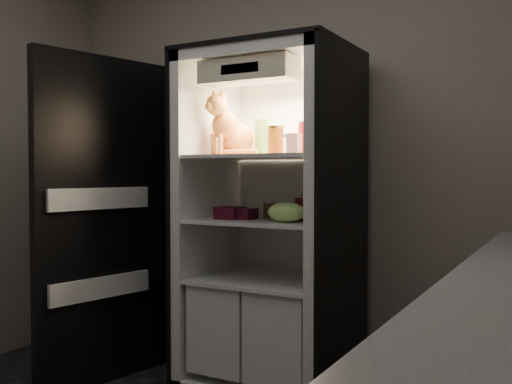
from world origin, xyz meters
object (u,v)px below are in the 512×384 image
berry_box_left (230,213)px  soda_can_c (301,209)px  parmesan_shaker (262,138)px  mayo_tub (285,145)px  grape_bag (287,212)px  condiment_jar (269,210)px  cream_carton (294,144)px  soda_can_b (311,207)px  tabby_cat (231,131)px  salsa_jar (276,140)px  berry_box_right (244,214)px  refrigerator (273,244)px  pepper_jar (309,137)px  soda_can_a (306,206)px

berry_box_left → soda_can_c: bearing=13.7°
parmesan_shaker → mayo_tub: size_ratio=1.73×
grape_bag → condiment_jar: bearing=135.8°
parmesan_shaker → condiment_jar: parmesan_shaker is taller
cream_carton → soda_can_b: bearing=81.7°
tabby_cat → cream_carton: size_ratio=3.53×
mayo_tub → soda_can_b: mayo_tub is taller
salsa_jar → condiment_jar: 0.41m
salsa_jar → soda_can_c: salsa_jar is taller
parmesan_shaker → berry_box_right: (-0.03, -0.15, -0.42)m
tabby_cat → mayo_tub: size_ratio=3.19×
salsa_jar → berry_box_left: (-0.25, -0.06, -0.39)m
refrigerator → tabby_cat: (-0.23, -0.08, 0.64)m
berry_box_right → cream_carton: bearing=-2.3°
cream_carton → grape_bag: cream_carton is taller
soda_can_c → mayo_tub: bearing=139.5°
salsa_jar → soda_can_c: (0.14, 0.03, -0.36)m
condiment_jar → pepper_jar: bearing=0.2°
parmesan_shaker → pepper_jar: (0.28, 0.01, -0.01)m
mayo_tub → berry_box_right: bearing=-123.0°
mayo_tub → pepper_jar: pepper_jar is taller
parmesan_shaker → pepper_jar: bearing=2.5°
cream_carton → soda_can_b: 0.37m
tabby_cat → pepper_jar: size_ratio=1.97×
refrigerator → cream_carton: refrigerator is taller
salsa_jar → soda_can_b: 0.41m
salsa_jar → soda_can_a: bearing=49.4°
grape_bag → berry_box_right: bearing=169.9°
cream_carton → condiment_jar: (-0.24, 0.17, -0.36)m
refrigerator → salsa_jar: (0.08, -0.13, 0.58)m
soda_can_b → berry_box_right: size_ratio=1.14×
parmesan_shaker → salsa_jar: (0.14, -0.10, -0.02)m
cream_carton → soda_can_a: cream_carton is taller
parmesan_shaker → pepper_jar: 0.28m
tabby_cat → berry_box_right: 0.49m
soda_can_a → soda_can_b: 0.05m
grape_bag → cream_carton: bearing=58.1°
pepper_jar → cream_carton: bearing=-91.5°
salsa_jar → pepper_jar: (0.14, 0.12, 0.02)m
pepper_jar → berry_box_right: 0.54m
salsa_jar → condiment_jar: size_ratio=1.69×
salsa_jar → berry_box_left: size_ratio=1.16×
tabby_cat → condiment_jar: size_ratio=4.11×
pepper_jar → condiment_jar: pepper_jar is taller
refrigerator → soda_can_c: refrigerator is taller
pepper_jar → soda_can_a: 0.38m
grape_bag → soda_can_a: bearing=88.4°
grape_bag → salsa_jar: bearing=140.6°
tabby_cat → grape_bag: 0.63m
parmesan_shaker → mayo_tub: parmesan_shaker is taller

